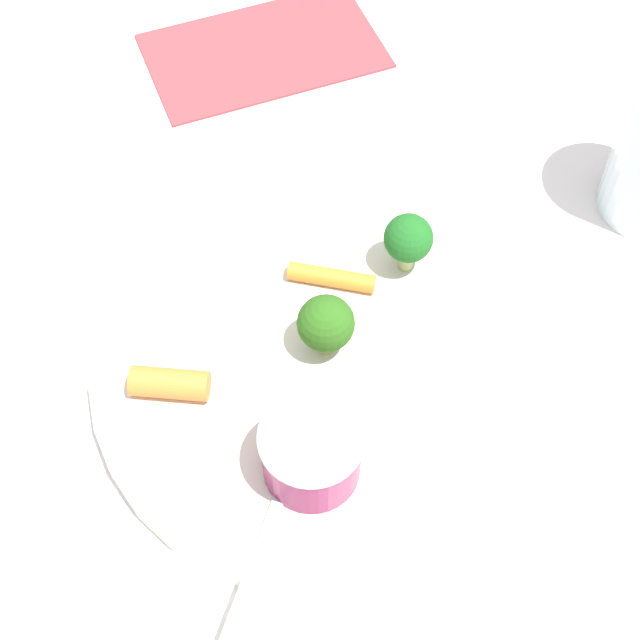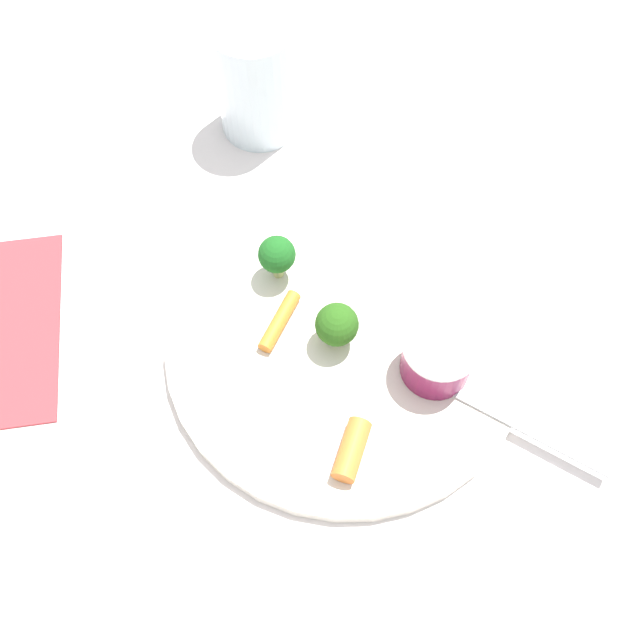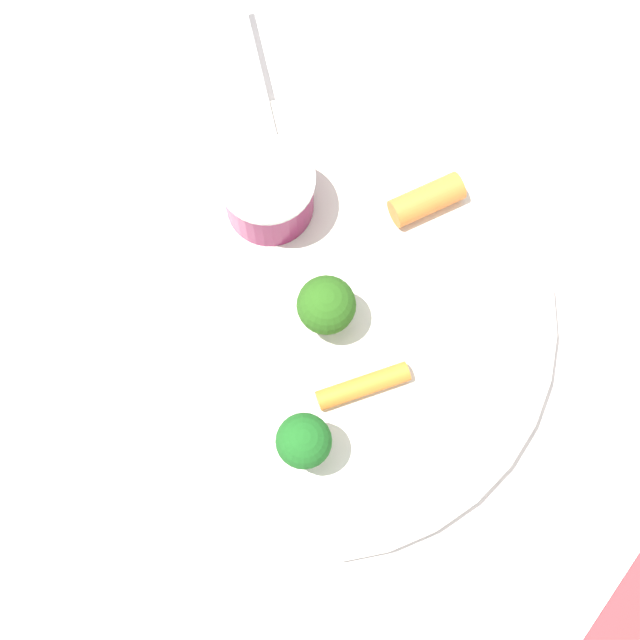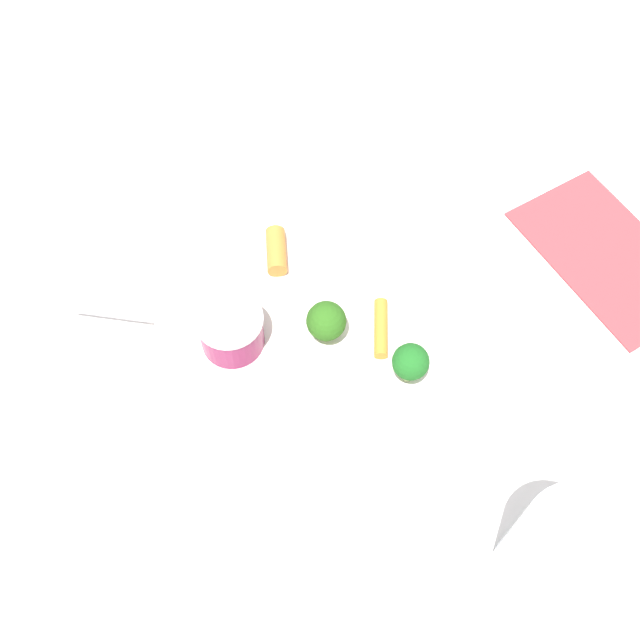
# 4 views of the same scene
# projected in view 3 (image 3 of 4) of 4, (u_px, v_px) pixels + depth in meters

# --- Properties ---
(ground_plane) EXTENTS (2.40, 2.40, 0.00)m
(ground_plane) POSITION_uv_depth(u_px,v_px,m) (314.00, 318.00, 0.53)
(ground_plane) COLOR silver
(plate) EXTENTS (0.28, 0.28, 0.01)m
(plate) POSITION_uv_depth(u_px,v_px,m) (314.00, 315.00, 0.52)
(plate) COLOR silver
(plate) RESTS_ON ground_plane
(sauce_cup) EXTENTS (0.06, 0.06, 0.04)m
(sauce_cup) POSITION_uv_depth(u_px,v_px,m) (269.00, 192.00, 0.52)
(sauce_cup) COLOR maroon
(sauce_cup) RESTS_ON plate
(broccoli_floret_0) EXTENTS (0.03, 0.03, 0.04)m
(broccoli_floret_0) POSITION_uv_depth(u_px,v_px,m) (304.00, 441.00, 0.47)
(broccoli_floret_0) COLOR #9BAC6A
(broccoli_floret_0) RESTS_ON plate
(broccoli_floret_1) EXTENTS (0.03, 0.03, 0.04)m
(broccoli_floret_1) POSITION_uv_depth(u_px,v_px,m) (328.00, 303.00, 0.49)
(broccoli_floret_1) COLOR #97AE5D
(broccoli_floret_1) RESTS_ON plate
(carrot_stick_0) EXTENTS (0.05, 0.04, 0.02)m
(carrot_stick_0) POSITION_uv_depth(u_px,v_px,m) (427.00, 200.00, 0.53)
(carrot_stick_0) COLOR orange
(carrot_stick_0) RESTS_ON plate
(carrot_stick_1) EXTENTS (0.05, 0.04, 0.01)m
(carrot_stick_1) POSITION_uv_depth(u_px,v_px,m) (363.00, 386.00, 0.50)
(carrot_stick_1) COLOR orange
(carrot_stick_1) RESTS_ON plate
(fork) EXTENTS (0.13, 0.11, 0.00)m
(fork) POSITION_uv_depth(u_px,v_px,m) (267.00, 115.00, 0.55)
(fork) COLOR #B9BBBE
(fork) RESTS_ON plate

